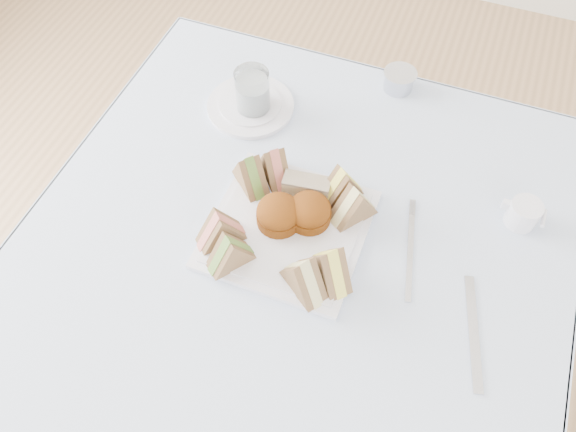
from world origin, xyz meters
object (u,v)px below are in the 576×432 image
(serving_plate, at_px, (288,229))
(table, at_px, (295,318))
(creamer_jug, at_px, (523,214))
(water_glass, at_px, (253,93))

(serving_plate, bearing_deg, table, -21.76)
(table, bearing_deg, serving_plate, 158.22)
(table, bearing_deg, creamer_jug, 25.85)
(water_glass, bearing_deg, creamer_jug, -8.41)
(creamer_jug, bearing_deg, table, -152.63)
(table, height_order, creamer_jug, creamer_jug)
(table, relative_size, water_glass, 8.28)
(serving_plate, xyz_separation_m, water_glass, (-0.18, 0.27, 0.05))
(serving_plate, distance_m, water_glass, 0.33)
(serving_plate, distance_m, creamer_jug, 0.45)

